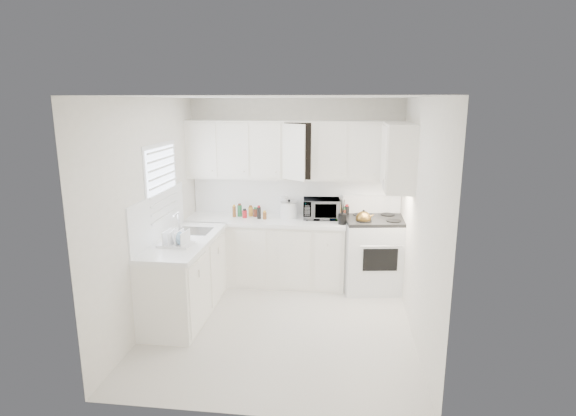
% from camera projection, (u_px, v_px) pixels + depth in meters
% --- Properties ---
extents(floor, '(3.20, 3.20, 0.00)m').
position_uv_depth(floor, '(281.00, 325.00, 5.39)').
color(floor, silver).
rests_on(floor, ground).
extents(ceiling, '(3.20, 3.20, 0.00)m').
position_uv_depth(ceiling, '(280.00, 97.00, 4.80)').
color(ceiling, white).
rests_on(ceiling, ground).
extents(wall_back, '(3.00, 0.00, 3.00)m').
position_uv_depth(wall_back, '(296.00, 191.00, 6.65)').
color(wall_back, white).
rests_on(wall_back, ground).
extents(wall_front, '(3.00, 0.00, 3.00)m').
position_uv_depth(wall_front, '(252.00, 269.00, 3.55)').
color(wall_front, white).
rests_on(wall_front, ground).
extents(wall_left, '(0.00, 3.20, 3.20)m').
position_uv_depth(wall_left, '(151.00, 214.00, 5.28)').
color(wall_left, white).
rests_on(wall_left, ground).
extents(wall_right, '(0.00, 3.20, 3.20)m').
position_uv_depth(wall_right, '(419.00, 222.00, 4.92)').
color(wall_right, white).
rests_on(wall_right, ground).
extents(window_blinds, '(0.06, 0.96, 1.06)m').
position_uv_depth(window_blinds, '(163.00, 187.00, 5.56)').
color(window_blinds, white).
rests_on(window_blinds, wall_left).
extents(lower_cabinets_back, '(2.22, 0.60, 0.90)m').
position_uv_depth(lower_cabinets_back, '(266.00, 252.00, 6.59)').
color(lower_cabinets_back, white).
rests_on(lower_cabinets_back, floor).
extents(lower_cabinets_left, '(0.60, 1.60, 0.90)m').
position_uv_depth(lower_cabinets_left, '(186.00, 278.00, 5.63)').
color(lower_cabinets_left, white).
rests_on(lower_cabinets_left, floor).
extents(countertop_back, '(2.24, 0.64, 0.05)m').
position_uv_depth(countertop_back, '(266.00, 220.00, 6.48)').
color(countertop_back, white).
rests_on(countertop_back, lower_cabinets_back).
extents(countertop_left, '(0.64, 1.62, 0.05)m').
position_uv_depth(countertop_left, '(184.00, 241.00, 5.52)').
color(countertop_left, white).
rests_on(countertop_left, lower_cabinets_left).
extents(backsplash_back, '(2.98, 0.02, 0.55)m').
position_uv_depth(backsplash_back, '(296.00, 196.00, 6.65)').
color(backsplash_back, white).
rests_on(backsplash_back, wall_back).
extents(backsplash_left, '(0.02, 1.60, 0.55)m').
position_uv_depth(backsplash_left, '(159.00, 216.00, 5.49)').
color(backsplash_left, white).
rests_on(backsplash_left, wall_left).
extents(upper_cabinets_back, '(3.00, 0.33, 0.80)m').
position_uv_depth(upper_cabinets_back, '(294.00, 179.00, 6.44)').
color(upper_cabinets_back, white).
rests_on(upper_cabinets_back, wall_back).
extents(upper_cabinets_right, '(0.33, 0.90, 0.80)m').
position_uv_depth(upper_cabinets_right, '(397.00, 189.00, 5.69)').
color(upper_cabinets_right, white).
rests_on(upper_cabinets_right, wall_right).
extents(sink, '(0.42, 0.38, 0.30)m').
position_uv_depth(sink, '(193.00, 222.00, 5.82)').
color(sink, gray).
rests_on(sink, countertop_left).
extents(stove, '(0.93, 0.80, 1.29)m').
position_uv_depth(stove, '(375.00, 244.00, 6.33)').
color(stove, white).
rests_on(stove, floor).
extents(tea_kettle, '(0.27, 0.23, 0.23)m').
position_uv_depth(tea_kettle, '(363.00, 218.00, 6.11)').
color(tea_kettle, olive).
rests_on(tea_kettle, stove).
extents(frying_pan, '(0.32, 0.44, 0.04)m').
position_uv_depth(frying_pan, '(389.00, 219.00, 6.39)').
color(frying_pan, black).
rests_on(frying_pan, stove).
extents(microwave, '(0.53, 0.32, 0.34)m').
position_uv_depth(microwave, '(321.00, 207.00, 6.44)').
color(microwave, gray).
rests_on(microwave, countertop_back).
extents(rice_cooker, '(0.31, 0.31, 0.26)m').
position_uv_depth(rice_cooker, '(289.00, 208.00, 6.51)').
color(rice_cooker, white).
rests_on(rice_cooker, countertop_back).
extents(paper_towel, '(0.12, 0.12, 0.27)m').
position_uv_depth(paper_towel, '(284.00, 206.00, 6.64)').
color(paper_towel, white).
rests_on(paper_towel, countertop_back).
extents(utensil_crock, '(0.15, 0.15, 0.35)m').
position_uv_depth(utensil_crock, '(342.00, 212.00, 6.14)').
color(utensil_crock, black).
rests_on(utensil_crock, countertop_back).
extents(dish_rack, '(0.39, 0.30, 0.20)m').
position_uv_depth(dish_rack, '(176.00, 237.00, 5.25)').
color(dish_rack, white).
rests_on(dish_rack, countertop_left).
extents(spice_left_0, '(0.06, 0.06, 0.13)m').
position_uv_depth(spice_left_0, '(236.00, 211.00, 6.64)').
color(spice_left_0, brown).
rests_on(spice_left_0, countertop_back).
extents(spice_left_1, '(0.06, 0.06, 0.13)m').
position_uv_depth(spice_left_1, '(239.00, 213.00, 6.54)').
color(spice_left_1, '#25703A').
rests_on(spice_left_1, countertop_back).
extents(spice_left_2, '(0.06, 0.06, 0.13)m').
position_uv_depth(spice_left_2, '(246.00, 211.00, 6.62)').
color(spice_left_2, red).
rests_on(spice_left_2, countertop_back).
extents(spice_left_3, '(0.06, 0.06, 0.13)m').
position_uv_depth(spice_left_3, '(250.00, 213.00, 6.52)').
color(spice_left_3, '#F4B139').
rests_on(spice_left_3, countertop_back).
extents(spice_left_4, '(0.06, 0.06, 0.13)m').
position_uv_depth(spice_left_4, '(256.00, 212.00, 6.60)').
color(spice_left_4, '#5A2719').
rests_on(spice_left_4, countertop_back).
extents(spice_left_5, '(0.06, 0.06, 0.13)m').
position_uv_depth(spice_left_5, '(260.00, 213.00, 6.51)').
color(spice_left_5, black).
rests_on(spice_left_5, countertop_back).
extents(spice_left_6, '(0.06, 0.06, 0.13)m').
position_uv_depth(spice_left_6, '(266.00, 212.00, 6.58)').
color(spice_left_6, brown).
rests_on(spice_left_6, countertop_back).
extents(sauce_right_0, '(0.06, 0.06, 0.19)m').
position_uv_depth(sauce_right_0, '(335.00, 211.00, 6.50)').
color(sauce_right_0, red).
rests_on(sauce_right_0, countertop_back).
extents(sauce_right_1, '(0.06, 0.06, 0.19)m').
position_uv_depth(sauce_right_1, '(339.00, 212.00, 6.43)').
color(sauce_right_1, '#F4B139').
rests_on(sauce_right_1, countertop_back).
extents(sauce_right_2, '(0.06, 0.06, 0.19)m').
position_uv_depth(sauce_right_2, '(343.00, 211.00, 6.49)').
color(sauce_right_2, '#5A2719').
rests_on(sauce_right_2, countertop_back).
extents(sauce_right_3, '(0.06, 0.06, 0.19)m').
position_uv_depth(sauce_right_3, '(347.00, 213.00, 6.42)').
color(sauce_right_3, black).
rests_on(sauce_right_3, countertop_back).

